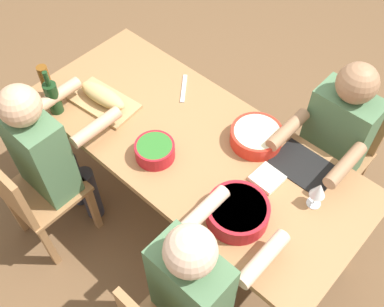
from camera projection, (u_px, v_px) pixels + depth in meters
ground_plane at (192, 211)px, 3.01m from camera, size 8.00×8.00×0.00m
dining_table at (192, 150)px, 2.49m from camera, size 1.98×0.85×0.74m
chair_far_right at (340, 145)px, 2.74m from camera, size 0.40×0.40×0.85m
diner_far_right at (333, 140)px, 2.49m from camera, size 0.41×0.53×1.20m
chair_near_left at (31, 195)px, 2.52m from camera, size 0.40×0.40×0.85m
diner_near_left at (48, 152)px, 2.43m from camera, size 0.41×0.53×1.20m
diner_near_right at (197, 284)px, 1.98m from camera, size 0.41×0.53×1.20m
serving_bowl_greens at (155, 150)px, 2.32m from camera, size 0.21×0.21×0.09m
serving_bowl_fruit at (238, 211)px, 2.09m from camera, size 0.30×0.30×0.10m
serving_bowl_pasta at (257, 136)px, 2.38m from camera, size 0.28×0.28×0.09m
cutting_board at (104, 102)px, 2.59m from camera, size 0.42×0.26×0.02m
bread_loaf at (102, 95)px, 2.54m from camera, size 0.33×0.14×0.09m
wine_bottle at (53, 97)px, 2.48m from camera, size 0.08×0.08×0.29m
beer_bottle at (46, 82)px, 2.55m from camera, size 0.06×0.06×0.22m
wine_glass at (319, 191)px, 2.09m from camera, size 0.08×0.08×0.17m
placemat_far_right at (304, 167)px, 2.32m from camera, size 0.32×0.23×0.01m
carving_knife at (184, 88)px, 2.67m from camera, size 0.16×0.19×0.01m
napkin_stack at (267, 178)px, 2.26m from camera, size 0.15×0.15×0.02m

